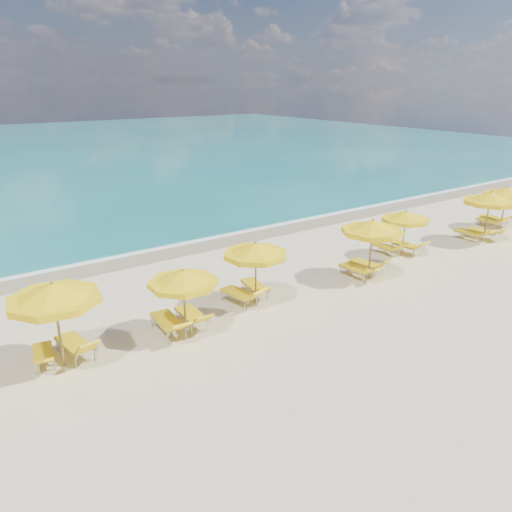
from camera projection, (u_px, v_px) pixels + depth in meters
ground_plane at (279, 297)px, 18.66m from camera, size 120.00×120.00×0.00m
ocean at (17, 153)px, 55.67m from camera, size 120.00×80.00×0.30m
wet_sand_band at (187, 246)px, 24.36m from camera, size 120.00×2.60×0.01m
foam_line at (179, 242)px, 24.98m from camera, size 120.00×1.20×0.03m
whitecap_near at (15, 222)px, 28.51m from camera, size 14.00×0.36×0.05m
whitecap_far at (179, 178)px, 41.50m from camera, size 18.00×0.30×0.05m
umbrella_2 at (54, 294)px, 13.46m from camera, size 3.10×3.10×2.59m
umbrella_3 at (183, 279)px, 15.32m from camera, size 2.92×2.92×2.24m
umbrella_4 at (256, 251)px, 17.52m from camera, size 2.92×2.92×2.36m
umbrella_5 at (372, 228)px, 19.79m from camera, size 2.83×2.83×2.51m
umbrella_6 at (406, 217)px, 22.44m from camera, size 2.33×2.33×2.18m
umbrella_7 at (490, 199)px, 24.36m from camera, size 2.91×2.91×2.58m
umbrella_8 at (506, 192)px, 26.73m from camera, size 2.84×2.84×2.33m
lounger_2_left at (44, 358)px, 14.21m from camera, size 0.82×1.72×0.68m
lounger_2_right at (76, 349)px, 14.60m from camera, size 0.91×1.96×0.90m
lounger_3_left at (169, 326)px, 15.93m from camera, size 0.78×2.06×0.86m
lounger_3_right at (192, 319)px, 16.43m from camera, size 0.76×1.93×0.84m
lounger_4_left at (240, 298)px, 18.02m from camera, size 0.90×1.95×0.88m
lounger_4_right at (255, 289)px, 18.78m from camera, size 0.97×1.94×0.75m
lounger_5_left at (357, 272)px, 20.43m from camera, size 0.71×1.94×0.78m
lounger_5_right at (367, 267)px, 21.03m from camera, size 0.82×1.80×0.81m
lounger_6_left at (386, 250)px, 23.19m from camera, size 0.61×1.69×0.80m
lounger_6_right at (407, 248)px, 23.41m from camera, size 0.68×1.81×0.81m
lounger_7_left at (470, 236)px, 25.23m from camera, size 0.75×1.97×0.80m
lounger_7_right at (483, 234)px, 25.59m from camera, size 0.79×1.86×0.64m
lounger_8_left at (489, 224)px, 27.44m from camera, size 0.79×1.81×0.73m
lounger_8_right at (494, 220)px, 27.98m from camera, size 0.72×1.89×0.81m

